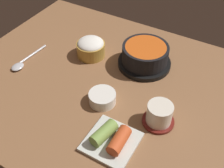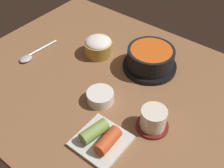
{
  "view_description": "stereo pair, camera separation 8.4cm",
  "coord_description": "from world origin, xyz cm",
  "px_view_note": "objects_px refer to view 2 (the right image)",
  "views": [
    {
      "loc": [
        32.34,
        -54.59,
        63.49
      ],
      "look_at": [
        2.0,
        -2.0,
        5.0
      ],
      "focal_mm": 44.23,
      "sensor_mm": 36.0,
      "label": 1
    },
    {
      "loc": [
        39.33,
        -49.88,
        63.49
      ],
      "look_at": [
        2.0,
        -2.0,
        5.0
      ],
      "focal_mm": 44.23,
      "sensor_mm": 36.0,
      "label": 2
    }
  ],
  "objects_px": {
    "stone_pot": "(150,59)",
    "rice_bowl": "(98,46)",
    "banchan_cup_center": "(100,97)",
    "spoon": "(30,56)",
    "tea_cup_with_saucer": "(153,119)",
    "kimchi_plate": "(101,138)"
  },
  "relations": [
    {
      "from": "banchan_cup_center",
      "to": "spoon",
      "type": "relative_size",
      "value": 0.48
    },
    {
      "from": "stone_pot",
      "to": "kimchi_plate",
      "type": "height_order",
      "value": "stone_pot"
    },
    {
      "from": "banchan_cup_center",
      "to": "spoon",
      "type": "height_order",
      "value": "banchan_cup_center"
    },
    {
      "from": "tea_cup_with_saucer",
      "to": "kimchi_plate",
      "type": "relative_size",
      "value": 0.7
    },
    {
      "from": "tea_cup_with_saucer",
      "to": "banchan_cup_center",
      "type": "height_order",
      "value": "tea_cup_with_saucer"
    },
    {
      "from": "rice_bowl",
      "to": "tea_cup_with_saucer",
      "type": "relative_size",
      "value": 1.11
    },
    {
      "from": "rice_bowl",
      "to": "spoon",
      "type": "bearing_deg",
      "value": -137.35
    },
    {
      "from": "kimchi_plate",
      "to": "spoon",
      "type": "relative_size",
      "value": 0.77
    },
    {
      "from": "stone_pot",
      "to": "rice_bowl",
      "type": "distance_m",
      "value": 0.19
    },
    {
      "from": "stone_pot",
      "to": "rice_bowl",
      "type": "bearing_deg",
      "value": -166.14
    },
    {
      "from": "stone_pot",
      "to": "spoon",
      "type": "height_order",
      "value": "stone_pot"
    },
    {
      "from": "stone_pot",
      "to": "tea_cup_with_saucer",
      "type": "xyz_separation_m",
      "value": [
        0.14,
        -0.21,
        -0.01
      ]
    },
    {
      "from": "stone_pot",
      "to": "banchan_cup_center",
      "type": "bearing_deg",
      "value": -98.74
    },
    {
      "from": "rice_bowl",
      "to": "banchan_cup_center",
      "type": "height_order",
      "value": "rice_bowl"
    },
    {
      "from": "spoon",
      "to": "kimchi_plate",
      "type": "bearing_deg",
      "value": -15.98
    },
    {
      "from": "banchan_cup_center",
      "to": "stone_pot",
      "type": "bearing_deg",
      "value": 81.26
    },
    {
      "from": "spoon",
      "to": "tea_cup_with_saucer",
      "type": "bearing_deg",
      "value": 0.29
    },
    {
      "from": "tea_cup_with_saucer",
      "to": "kimchi_plate",
      "type": "distance_m",
      "value": 0.15
    },
    {
      "from": "rice_bowl",
      "to": "kimchi_plate",
      "type": "bearing_deg",
      "value": -48.92
    },
    {
      "from": "spoon",
      "to": "banchan_cup_center",
      "type": "bearing_deg",
      "value": -1.73
    },
    {
      "from": "stone_pot",
      "to": "rice_bowl",
      "type": "relative_size",
      "value": 1.8
    },
    {
      "from": "tea_cup_with_saucer",
      "to": "stone_pot",
      "type": "bearing_deg",
      "value": 124.11
    }
  ]
}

